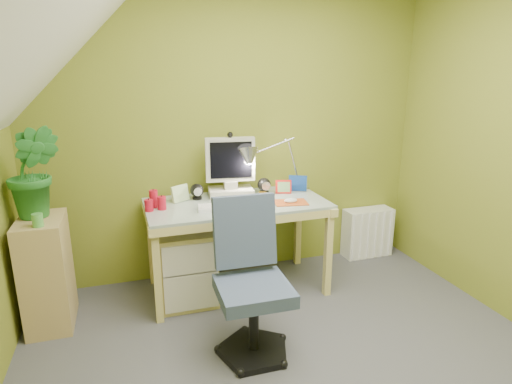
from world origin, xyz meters
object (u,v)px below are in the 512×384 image
object	(u,v)px
monitor	(230,163)
desk	(237,246)
task_chair	(254,290)
radiator	(367,232)
potted_plant	(34,172)
desk_lamp	(285,152)
side_ledge	(47,273)

from	to	relation	value
monitor	desk	bearing A→B (deg)	-83.55
task_chair	radiator	world-z (taller)	task_chair
desk	monitor	bearing A→B (deg)	88.68
monitor	potted_plant	bearing A→B (deg)	-163.90
desk	potted_plant	xyz separation A→B (m)	(-1.33, -0.05, 0.69)
task_chair	potted_plant	bearing A→B (deg)	148.40
desk_lamp	desk	bearing A→B (deg)	-170.54
monitor	task_chair	world-z (taller)	monitor
potted_plant	monitor	bearing A→B (deg)	9.66
side_ledge	radiator	size ratio (longest dim) A/B	1.68
potted_plant	desk	bearing A→B (deg)	1.98
monitor	radiator	size ratio (longest dim) A/B	1.18
potted_plant	radiator	bearing A→B (deg)	6.81
side_ledge	task_chair	bearing A→B (deg)	-30.81
desk	task_chair	distance (m)	0.83
monitor	side_ledge	distance (m)	1.49
monitor	side_ledge	bearing A→B (deg)	-161.81
task_chair	radiator	distance (m)	1.81
potted_plant	task_chair	xyz separation A→B (m)	(1.21, -0.77, -0.62)
monitor	desk_lamp	world-z (taller)	desk_lamp
desk	radiator	world-z (taller)	desk
monitor	side_ledge	world-z (taller)	monitor
side_ledge	potted_plant	xyz separation A→B (m)	(0.00, 0.05, 0.67)
desk_lamp	potted_plant	size ratio (longest dim) A/B	1.07
desk_lamp	radiator	xyz separation A→B (m)	(0.87, 0.09, -0.81)
potted_plant	task_chair	size ratio (longest dim) A/B	0.69
task_chair	side_ledge	bearing A→B (deg)	150.11
desk	potted_plant	world-z (taller)	potted_plant
monitor	radiator	bearing A→B (deg)	10.36
potted_plant	radiator	world-z (taller)	potted_plant
desk	monitor	distance (m)	0.65
desk_lamp	potted_plant	world-z (taller)	desk_lamp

